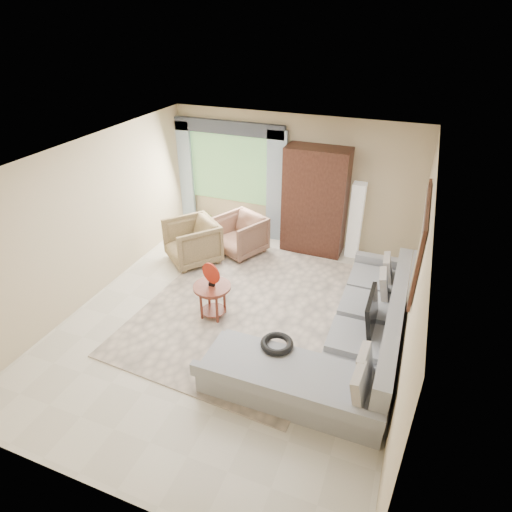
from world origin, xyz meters
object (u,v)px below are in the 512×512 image
at_px(tv_screen, 372,311).
at_px(armchair_right, 240,235).
at_px(potted_plant, 204,220).
at_px(armoire, 315,201).
at_px(sectional_sofa, 345,342).
at_px(floor_lamp, 355,221).
at_px(armchair_left, 192,242).
at_px(coffee_table, 213,300).

relative_size(tv_screen, armchair_right, 0.86).
height_order(potted_plant, armoire, armoire).
xyz_separation_m(sectional_sofa, armoire, (-1.23, 2.90, 0.77)).
distance_m(potted_plant, floor_lamp, 3.28).
height_order(tv_screen, potted_plant, tv_screen).
distance_m(armchair_left, potted_plant, 1.36).
bearing_deg(armchair_left, tv_screen, 18.55).
height_order(sectional_sofa, armchair_left, sectional_sofa).
bearing_deg(armchair_left, coffee_table, -11.89).
bearing_deg(potted_plant, floor_lamp, 1.31).
bearing_deg(armchair_right, armchair_left, -112.64).
relative_size(coffee_table, armoire, 0.28).
bearing_deg(armchair_right, sectional_sofa, -15.91).
relative_size(armoire, floor_lamp, 1.40).
relative_size(coffee_table, floor_lamp, 0.39).
distance_m(sectional_sofa, coffee_table, 2.13).
relative_size(sectional_sofa, armchair_right, 4.04).
xyz_separation_m(sectional_sofa, armchair_right, (-2.54, 2.25, 0.11)).
height_order(armoire, floor_lamp, armoire).
xyz_separation_m(coffee_table, armchair_right, (-0.41, 2.07, 0.08)).
relative_size(sectional_sofa, floor_lamp, 2.31).
bearing_deg(sectional_sofa, floor_lamp, 98.33).
height_order(armchair_left, potted_plant, armchair_left).
relative_size(coffee_table, potted_plant, 1.17).
xyz_separation_m(tv_screen, armchair_right, (-2.80, 2.00, -0.33)).
relative_size(sectional_sofa, armoire, 1.65).
bearing_deg(coffee_table, potted_plant, 119.84).
relative_size(sectional_sofa, potted_plant, 6.90).
bearing_deg(coffee_table, armchair_right, 101.29).
xyz_separation_m(tv_screen, coffee_table, (-2.39, -0.07, -0.41)).
bearing_deg(tv_screen, armchair_right, 144.51).
bearing_deg(armoire, sectional_sofa, -66.94).
height_order(sectional_sofa, tv_screen, tv_screen).
bearing_deg(sectional_sofa, armoire, 113.06).
bearing_deg(armoire, potted_plant, -179.66).
xyz_separation_m(tv_screen, floor_lamp, (-0.70, 2.71, 0.03)).
bearing_deg(floor_lamp, sectional_sofa, -81.67).
bearing_deg(armchair_left, potted_plant, 147.65).
height_order(sectional_sofa, armchair_right, sectional_sofa).
height_order(tv_screen, armoire, armoire).
bearing_deg(armchair_right, armoire, 52.14).
bearing_deg(tv_screen, sectional_sofa, -137.30).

